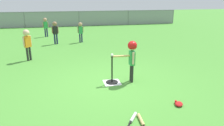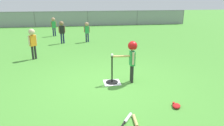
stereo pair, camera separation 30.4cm
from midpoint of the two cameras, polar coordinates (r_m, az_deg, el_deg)
name	(u,v)px [view 2 (the right image)]	position (r m, az deg, el deg)	size (l,w,h in m)	color
ground_plane	(109,84)	(5.50, 0.65, -5.72)	(60.00, 60.00, 0.00)	#478C33
home_plate	(112,82)	(5.57, 1.57, -5.37)	(0.44, 0.44, 0.01)	white
batting_tee	(112,78)	(5.53, 1.58, -4.27)	(0.32, 0.32, 0.73)	black
baseball_on_tee	(112,55)	(5.32, 1.64, 2.19)	(0.07, 0.07, 0.07)	white
batter_child	(132,53)	(5.40, 7.14, 2.64)	(0.63, 0.32, 1.12)	#262626
fielder_near_left	(54,24)	(12.55, -15.09, 10.25)	(0.31, 0.21, 1.07)	#191E4C
fielder_deep_center	(87,29)	(10.53, -6.09, 9.17)	(0.30, 0.20, 1.00)	#191E4C
fielder_near_right	(62,29)	(10.40, -12.80, 9.03)	(0.31, 0.21, 1.08)	#191E4C
fielder_deep_right	(33,40)	(7.95, -19.98, 5.98)	(0.26, 0.25, 1.11)	#262626
spare_bat_silver	(127,120)	(3.98, 6.28, -15.25)	(0.41, 0.55, 0.06)	silver
spare_bat_wood	(136,123)	(3.91, 8.91, -16.03)	(0.11, 0.73, 0.06)	#DBB266
glove_near_bats	(176,106)	(4.63, 19.10, -11.07)	(0.26, 0.27, 0.07)	#B21919
outfield_fence	(88,18)	(16.71, -6.14, 12.22)	(16.06, 0.06, 1.15)	slate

